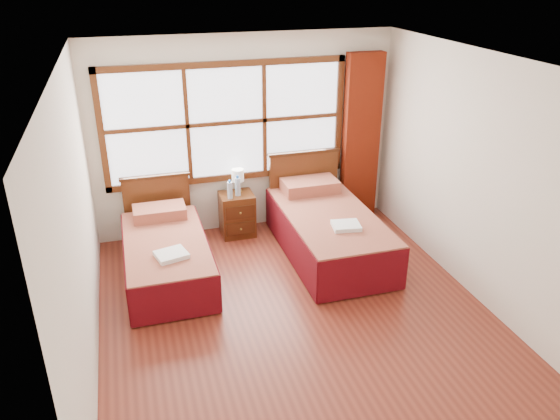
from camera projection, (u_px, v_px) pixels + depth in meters
name	position (u px, v px, depth m)	size (l,w,h in m)	color
floor	(297.00, 314.00, 5.74)	(4.50, 4.50, 0.00)	maroon
ceiling	(300.00, 63.00, 4.66)	(4.50, 4.50, 0.00)	white
wall_back	(245.00, 135.00, 7.16)	(4.00, 4.00, 0.00)	silver
wall_left	(77.00, 228.00, 4.69)	(4.50, 4.50, 0.00)	silver
wall_right	(480.00, 180.00, 5.71)	(4.50, 4.50, 0.00)	silver
window	(226.00, 123.00, 6.98)	(3.16, 0.06, 1.56)	white
curtain	(361.00, 138.00, 7.50)	(0.50, 0.16, 2.30)	maroon
bed_left	(166.00, 254.00, 6.36)	(0.94, 1.96, 0.91)	#3D1E0C
bed_right	(327.00, 229.00, 6.85)	(1.07, 2.09, 1.04)	#3D1E0C
nightstand	(237.00, 214.00, 7.31)	(0.44, 0.44, 0.59)	#542912
towels_left	(171.00, 255.00, 5.87)	(0.38, 0.35, 0.05)	white
towels_right	(346.00, 226.00, 6.35)	(0.35, 0.32, 0.05)	white
lamp	(238.00, 176.00, 7.18)	(0.16, 0.16, 0.31)	gold
bottle_near	(230.00, 190.00, 7.02)	(0.07, 0.07, 0.25)	#A6BFD5
bottle_far	(238.00, 186.00, 7.11)	(0.07, 0.07, 0.27)	#A6BFD5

